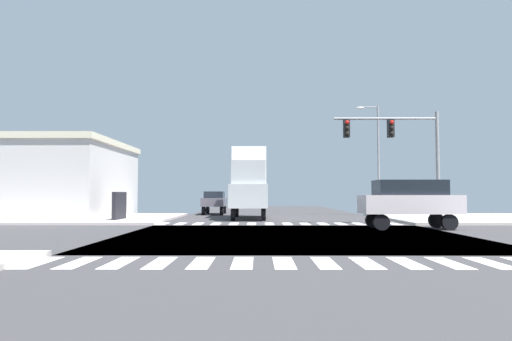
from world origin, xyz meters
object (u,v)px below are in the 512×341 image
object	(u,v)px
sedan_farside_1	(214,201)
box_truck_queued_1	(249,181)
traffic_signal_mast	(397,141)
bank_building	(43,180)
street_lamp	(375,150)
suv_nearside_1	(409,200)

from	to	relation	value
sedan_farside_1	box_truck_queued_1	distance (m)	7.18
traffic_signal_mast	bank_building	world-z (taller)	traffic_signal_mast
street_lamp	traffic_signal_mast	bearing A→B (deg)	-98.05
street_lamp	sedan_farside_1	bearing A→B (deg)	170.58
bank_building	suv_nearside_1	size ratio (longest dim) A/B	2.71
bank_building	traffic_signal_mast	bearing A→B (deg)	-17.04
sedan_farside_1	box_truck_queued_1	size ratio (longest dim) A/B	0.60
street_lamp	box_truck_queued_1	world-z (taller)	street_lamp
bank_building	sedan_farside_1	xyz separation A→B (m)	(11.69, 5.47, -1.58)
bank_building	suv_nearside_1	bearing A→B (deg)	-24.63
street_lamp	bank_building	xyz separation A→B (m)	(-24.47, -3.35, -2.39)
traffic_signal_mast	box_truck_queued_1	world-z (taller)	traffic_signal_mast
suv_nearside_1	sedan_farside_1	xyz separation A→B (m)	(-10.88, 15.82, -0.28)
street_lamp	suv_nearside_1	distance (m)	14.31
bank_building	suv_nearside_1	world-z (taller)	bank_building
bank_building	box_truck_queued_1	size ratio (longest dim) A/B	1.73
bank_building	box_truck_queued_1	bearing A→B (deg)	-3.47
box_truck_queued_1	sedan_farside_1	bearing A→B (deg)	-64.76
traffic_signal_mast	street_lamp	distance (m)	10.52
suv_nearside_1	sedan_farside_1	bearing A→B (deg)	-145.48
bank_building	box_truck_queued_1	xyz separation A→B (m)	(14.69, -0.89, -0.14)
suv_nearside_1	box_truck_queued_1	distance (m)	12.36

